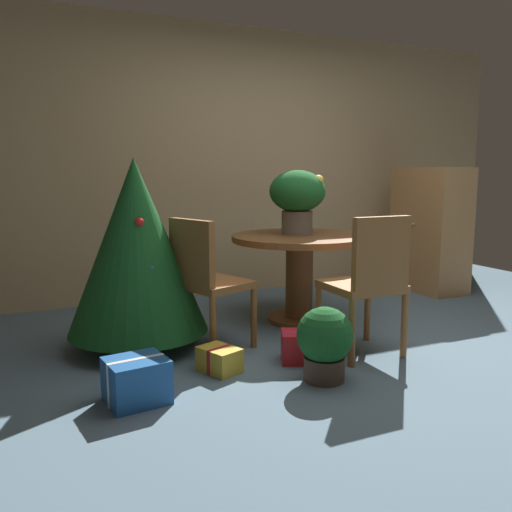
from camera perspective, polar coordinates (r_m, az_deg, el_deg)
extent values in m
plane|color=slate|center=(3.75, 13.46, -10.09)|extent=(6.60, 6.60, 0.00)
cube|color=tan|center=(5.45, -0.56, 9.94)|extent=(6.00, 0.10, 2.60)
cylinder|color=brown|center=(4.41, 4.59, -6.69)|extent=(0.51, 0.51, 0.04)
cylinder|color=brown|center=(4.33, 4.65, -2.48)|extent=(0.22, 0.22, 0.62)
cylinder|color=brown|center=(4.28, 4.70, 1.92)|extent=(1.09, 1.09, 0.05)
cylinder|color=#665B51|center=(4.34, 4.41, 3.61)|extent=(0.25, 0.25, 0.19)
ellipsoid|color=#195623|center=(4.33, 4.45, 6.93)|extent=(0.45, 0.45, 0.34)
sphere|color=#EAD14C|center=(4.22, 5.27, 7.18)|extent=(0.06, 0.06, 0.06)
sphere|color=#EAD14C|center=(4.29, 6.69, 8.08)|extent=(0.08, 0.08, 0.08)
sphere|color=#EAD14C|center=(4.33, 3.17, 8.06)|extent=(0.08, 0.08, 0.08)
cylinder|color=brown|center=(4.02, -4.56, -5.43)|extent=(0.04, 0.04, 0.42)
cylinder|color=brown|center=(3.71, -0.24, -6.64)|extent=(0.04, 0.04, 0.42)
cylinder|color=brown|center=(3.80, -8.83, -6.35)|extent=(0.04, 0.04, 0.42)
cylinder|color=brown|center=(3.47, -4.62, -7.76)|extent=(0.04, 0.04, 0.42)
cube|color=brown|center=(3.69, -4.63, -2.98)|extent=(0.55, 0.59, 0.05)
cube|color=brown|center=(3.53, -6.93, 0.43)|extent=(0.19, 0.42, 0.43)
cylinder|color=brown|center=(3.72, 6.70, -6.56)|extent=(0.04, 0.04, 0.43)
cylinder|color=brown|center=(3.94, 11.84, -5.80)|extent=(0.04, 0.04, 0.43)
cylinder|color=brown|center=(3.40, 10.24, -8.15)|extent=(0.04, 0.04, 0.43)
cylinder|color=brown|center=(3.64, 15.60, -7.19)|extent=(0.04, 0.04, 0.43)
cube|color=brown|center=(3.61, 11.22, -3.20)|extent=(0.45, 0.45, 0.05)
cube|color=brown|center=(3.41, 13.28, 0.33)|extent=(0.41, 0.05, 0.45)
cylinder|color=brown|center=(3.84, -12.36, -8.68)|extent=(0.10, 0.10, 0.12)
cone|color=#195623|center=(3.69, -12.70, 1.03)|extent=(0.95, 0.95, 1.19)
sphere|color=silver|center=(3.56, -9.65, -0.76)|extent=(0.04, 0.04, 0.04)
sphere|color=red|center=(3.52, -12.39, 3.57)|extent=(0.06, 0.06, 0.06)
sphere|color=#2D51A8|center=(3.47, -11.16, -1.31)|extent=(0.05, 0.05, 0.05)
sphere|color=#2D51A8|center=(3.90, -14.19, 0.86)|extent=(0.06, 0.06, 0.06)
sphere|color=#2D51A8|center=(3.63, -7.79, -3.50)|extent=(0.05, 0.05, 0.05)
cube|color=red|center=(3.48, 4.46, -9.67)|extent=(0.27, 0.27, 0.20)
cube|color=#9E287A|center=(3.48, 4.46, -9.67)|extent=(0.20, 0.11, 0.20)
cube|color=#1E569E|center=(2.96, -12.67, -12.89)|extent=(0.34, 0.31, 0.24)
cube|color=silver|center=(2.96, -12.67, -12.89)|extent=(0.31, 0.07, 0.24)
cube|color=gold|center=(3.32, -3.95, -11.01)|extent=(0.26, 0.30, 0.15)
cube|color=red|center=(3.32, -3.95, -11.01)|extent=(0.18, 0.09, 0.15)
cube|color=#B27F4C|center=(5.72, 18.13, 2.71)|extent=(0.42, 0.77, 1.26)
sphere|color=#B29338|center=(5.57, 16.48, 3.27)|extent=(0.04, 0.04, 0.04)
cylinder|color=#4C382D|center=(3.21, 7.31, -11.86)|extent=(0.24, 0.24, 0.14)
sphere|color=#195623|center=(3.15, 7.39, -8.40)|extent=(0.33, 0.33, 0.33)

